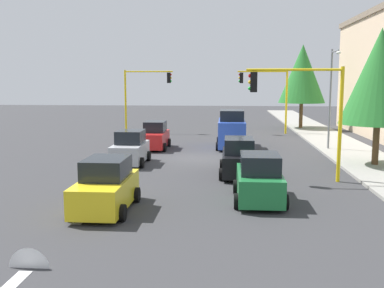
{
  "coord_description": "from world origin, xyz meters",
  "views": [
    {
      "loc": [
        27.75,
        2.13,
        4.86
      ],
      "look_at": [
        2.0,
        0.08,
        1.2
      ],
      "focal_mm": 41.88,
      "sensor_mm": 36.0,
      "label": 1
    }
  ],
  "objects_px": {
    "traffic_signal_near_left": "(302,101)",
    "tree_roadside_near": "(380,77)",
    "delivery_van_blue": "(232,130)",
    "car_red": "(155,136)",
    "street_lamp_curbside": "(332,88)",
    "car_green": "(259,180)",
    "car_silver": "(130,149)",
    "tree_roadside_far": "(302,74)",
    "traffic_signal_far_left": "(267,89)",
    "car_yellow": "(106,187)",
    "car_black": "(239,158)",
    "traffic_signal_far_right": "(144,89)"
  },
  "relations": [
    {
      "from": "car_yellow",
      "to": "traffic_signal_far_left",
      "type": "bearing_deg",
      "value": 162.37
    },
    {
      "from": "traffic_signal_far_right",
      "to": "car_red",
      "type": "xyz_separation_m",
      "value": [
        10.16,
        2.66,
        -3.24
      ]
    },
    {
      "from": "traffic_signal_near_left",
      "to": "street_lamp_curbside",
      "type": "distance_m",
      "value": 10.25
    },
    {
      "from": "traffic_signal_near_left",
      "to": "car_red",
      "type": "bearing_deg",
      "value": -138.4
    },
    {
      "from": "tree_roadside_far",
      "to": "car_yellow",
      "type": "relative_size",
      "value": 2.1
    },
    {
      "from": "tree_roadside_far",
      "to": "delivery_van_blue",
      "type": "relative_size",
      "value": 1.76
    },
    {
      "from": "car_black",
      "to": "car_yellow",
      "type": "height_order",
      "value": "same"
    },
    {
      "from": "traffic_signal_far_left",
      "to": "tree_roadside_far",
      "type": "relative_size",
      "value": 0.69
    },
    {
      "from": "traffic_signal_far_left",
      "to": "tree_roadside_near",
      "type": "bearing_deg",
      "value": 16.62
    },
    {
      "from": "traffic_signal_near_left",
      "to": "traffic_signal_far_right",
      "type": "height_order",
      "value": "traffic_signal_far_right"
    },
    {
      "from": "traffic_signal_far_right",
      "to": "delivery_van_blue",
      "type": "relative_size",
      "value": 1.22
    },
    {
      "from": "delivery_van_blue",
      "to": "car_green",
      "type": "bearing_deg",
      "value": 3.87
    },
    {
      "from": "car_red",
      "to": "car_silver",
      "type": "relative_size",
      "value": 1.07
    },
    {
      "from": "traffic_signal_near_left",
      "to": "car_black",
      "type": "xyz_separation_m",
      "value": [
        -1.09,
        -2.95,
        -3.02
      ]
    },
    {
      "from": "car_black",
      "to": "car_green",
      "type": "xyz_separation_m",
      "value": [
        5.0,
        0.71,
        -0.0
      ]
    },
    {
      "from": "street_lamp_curbside",
      "to": "tree_roadside_near",
      "type": "height_order",
      "value": "tree_roadside_near"
    },
    {
      "from": "tree_roadside_near",
      "to": "car_black",
      "type": "distance_m",
      "value": 9.3
    },
    {
      "from": "car_black",
      "to": "car_silver",
      "type": "distance_m",
      "value": 6.85
    },
    {
      "from": "tree_roadside_far",
      "to": "tree_roadside_near",
      "type": "relative_size",
      "value": 1.09
    },
    {
      "from": "traffic_signal_far_right",
      "to": "car_red",
      "type": "height_order",
      "value": "traffic_signal_far_right"
    },
    {
      "from": "tree_roadside_near",
      "to": "car_green",
      "type": "bearing_deg",
      "value": -41.76
    },
    {
      "from": "car_silver",
      "to": "street_lamp_curbside",
      "type": "bearing_deg",
      "value": 114.41
    },
    {
      "from": "street_lamp_curbside",
      "to": "tree_roadside_far",
      "type": "bearing_deg",
      "value": 178.81
    },
    {
      "from": "traffic_signal_near_left",
      "to": "car_yellow",
      "type": "distance_m",
      "value": 10.29
    },
    {
      "from": "traffic_signal_far_left",
      "to": "traffic_signal_far_right",
      "type": "bearing_deg",
      "value": -90.0
    },
    {
      "from": "tree_roadside_near",
      "to": "car_yellow",
      "type": "relative_size",
      "value": 1.93
    },
    {
      "from": "street_lamp_curbside",
      "to": "car_green",
      "type": "distance_m",
      "value": 15.1
    },
    {
      "from": "tree_roadside_far",
      "to": "car_red",
      "type": "height_order",
      "value": "tree_roadside_far"
    },
    {
      "from": "traffic_signal_near_left",
      "to": "tree_roadside_near",
      "type": "bearing_deg",
      "value": 129.65
    },
    {
      "from": "delivery_van_blue",
      "to": "traffic_signal_near_left",
      "type": "bearing_deg",
      "value": 16.69
    },
    {
      "from": "tree_roadside_far",
      "to": "car_red",
      "type": "relative_size",
      "value": 2.18
    },
    {
      "from": "car_black",
      "to": "traffic_signal_near_left",
      "type": "bearing_deg",
      "value": 69.8
    },
    {
      "from": "car_black",
      "to": "car_silver",
      "type": "height_order",
      "value": "same"
    },
    {
      "from": "car_red",
      "to": "street_lamp_curbside",
      "type": "bearing_deg",
      "value": 88.93
    },
    {
      "from": "traffic_signal_near_left",
      "to": "tree_roadside_near",
      "type": "height_order",
      "value": "tree_roadside_near"
    },
    {
      "from": "traffic_signal_far_left",
      "to": "tree_roadside_near",
      "type": "xyz_separation_m",
      "value": [
        16.0,
        4.78,
        0.95
      ]
    },
    {
      "from": "car_silver",
      "to": "car_green",
      "type": "xyz_separation_m",
      "value": [
        7.74,
        6.99,
        0.0
      ]
    },
    {
      "from": "delivery_van_blue",
      "to": "car_red",
      "type": "bearing_deg",
      "value": -80.19
    },
    {
      "from": "street_lamp_curbside",
      "to": "car_yellow",
      "type": "relative_size",
      "value": 1.74
    },
    {
      "from": "car_yellow",
      "to": "car_silver",
      "type": "bearing_deg",
      "value": -173.09
    },
    {
      "from": "car_black",
      "to": "traffic_signal_far_right",
      "type": "bearing_deg",
      "value": -155.93
    },
    {
      "from": "traffic_signal_far_left",
      "to": "tree_roadside_far",
      "type": "xyz_separation_m",
      "value": [
        -4.0,
        3.78,
        1.41
      ]
    },
    {
      "from": "car_black",
      "to": "car_green",
      "type": "distance_m",
      "value": 5.05
    },
    {
      "from": "traffic_signal_far_right",
      "to": "street_lamp_curbside",
      "type": "height_order",
      "value": "street_lamp_curbside"
    },
    {
      "from": "tree_roadside_near",
      "to": "delivery_van_blue",
      "type": "height_order",
      "value": "tree_roadside_near"
    },
    {
      "from": "street_lamp_curbside",
      "to": "car_yellow",
      "type": "height_order",
      "value": "street_lamp_curbside"
    },
    {
      "from": "traffic_signal_far_left",
      "to": "car_black",
      "type": "relative_size",
      "value": 1.42
    },
    {
      "from": "delivery_van_blue",
      "to": "car_black",
      "type": "xyz_separation_m",
      "value": [
        9.7,
        0.28,
        -0.39
      ]
    },
    {
      "from": "street_lamp_curbside",
      "to": "tree_roadside_far",
      "type": "height_order",
      "value": "tree_roadside_far"
    },
    {
      "from": "street_lamp_curbside",
      "to": "car_red",
      "type": "distance_m",
      "value": 12.74
    }
  ]
}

